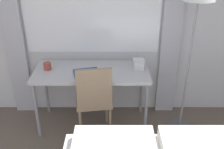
{
  "coord_description": "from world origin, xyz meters",
  "views": [
    {
      "loc": [
        -0.2,
        0.05,
        2.11
      ],
      "look_at": [
        -0.2,
        2.39,
        0.91
      ],
      "focal_mm": 42.0,
      "sensor_mm": 36.0,
      "label": 1
    }
  ],
  "objects": [
    {
      "name": "desk",
      "position": [
        -0.43,
        2.79,
        0.7
      ],
      "size": [
        1.34,
        0.59,
        0.76
      ],
      "color": "#B2B2B7",
      "rests_on": "ground_plane"
    },
    {
      "name": "telephone",
      "position": [
        0.12,
        2.87,
        0.81
      ],
      "size": [
        0.13,
        0.19,
        0.11
      ],
      "color": "silver",
      "rests_on": "desk"
    },
    {
      "name": "wall_back_with_window",
      "position": [
        -0.06,
        3.16,
        1.35
      ],
      "size": [
        5.31,
        0.13,
        2.7
      ],
      "color": "silver",
      "rests_on": "ground_plane"
    },
    {
      "name": "desk_chair",
      "position": [
        -0.4,
        2.54,
        0.54
      ],
      "size": [
        0.45,
        0.45,
        0.95
      ],
      "rotation": [
        0.0,
        0.0,
        0.14
      ],
      "color": "#8C7259",
      "rests_on": "ground_plane"
    },
    {
      "name": "mug",
      "position": [
        -0.95,
        2.82,
        0.8
      ],
      "size": [
        0.09,
        0.09,
        0.08
      ],
      "color": "#993F33",
      "rests_on": "desk"
    },
    {
      "name": "book",
      "position": [
        -0.49,
        2.72,
        0.77
      ],
      "size": [
        0.32,
        0.25,
        0.02
      ],
      "rotation": [
        0.0,
        0.0,
        0.24
      ],
      "color": "navy",
      "rests_on": "desk"
    }
  ]
}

